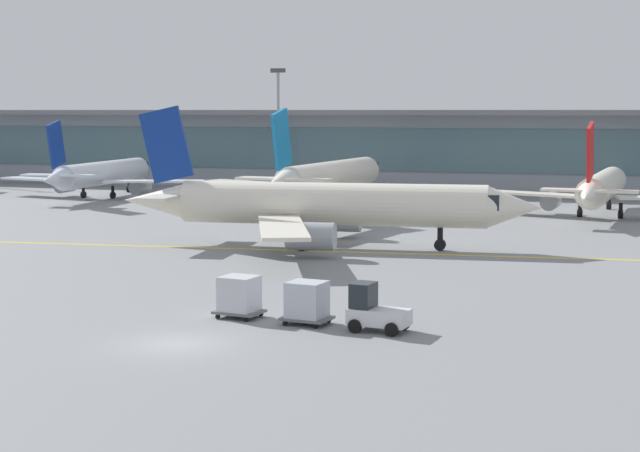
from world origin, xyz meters
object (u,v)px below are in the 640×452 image
(gate_airplane_3, at_px, (602,188))
(apron_light_mast_1, at_px, (278,124))
(baggage_tug, at_px, (374,311))
(gate_airplane_2, at_px, (330,177))
(cargo_dolly_trailing, at_px, (239,295))
(taxiing_regional_jet, at_px, (327,205))
(cargo_dolly_lead, at_px, (307,301))
(gate_airplane_1, at_px, (102,174))

(gate_airplane_3, height_order, apron_light_mast_1, apron_light_mast_1)
(baggage_tug, distance_m, apron_light_mast_1, 77.60)
(gate_airplane_2, distance_m, apron_light_mast_1, 21.45)
(cargo_dolly_trailing, xyz_separation_m, apron_light_mast_1, (-24.39, 69.95, 6.88))
(baggage_tug, bearing_deg, cargo_dolly_trailing, 180.00)
(gate_airplane_3, bearing_deg, cargo_dolly_trailing, 168.21)
(gate_airplane_3, relative_size, cargo_dolly_trailing, 11.55)
(gate_airplane_3, xyz_separation_m, taxiing_regional_jet, (-17.26, -27.56, 0.36))
(cargo_dolly_lead, relative_size, apron_light_mast_1, 0.16)
(gate_airplane_3, xyz_separation_m, baggage_tug, (-7.06, -52.50, -1.72))
(gate_airplane_3, bearing_deg, cargo_dolly_lead, 171.93)
(gate_airplane_3, bearing_deg, gate_airplane_2, 90.68)
(gate_airplane_2, xyz_separation_m, baggage_tug, (19.20, -53.61, -2.04))
(cargo_dolly_lead, bearing_deg, taxiing_regional_jet, 112.60)
(taxiing_regional_jet, distance_m, apron_light_mast_1, 50.59)
(apron_light_mast_1, bearing_deg, gate_airplane_1, -136.34)
(cargo_dolly_lead, relative_size, cargo_dolly_trailing, 1.00)
(cargo_dolly_trailing, bearing_deg, gate_airplane_3, 81.86)
(taxiing_regional_jet, xyz_separation_m, apron_light_mast_1, (-20.89, 45.81, 4.96))
(gate_airplane_1, xyz_separation_m, gate_airplane_3, (53.43, -3.67, 0.03))
(gate_airplane_1, bearing_deg, baggage_tug, -144.98)
(gate_airplane_3, height_order, taxiing_regional_jet, taxiing_regional_jet)
(gate_airplane_2, bearing_deg, cargo_dolly_trailing, -162.96)
(gate_airplane_2, height_order, cargo_dolly_trailing, gate_airplane_2)
(gate_airplane_3, distance_m, cargo_dolly_lead, 53.15)
(gate_airplane_2, distance_m, gate_airplane_3, 26.29)
(gate_airplane_3, distance_m, taxiing_regional_jet, 32.52)
(taxiing_regional_jet, bearing_deg, gate_airplane_3, 51.25)
(taxiing_regional_jet, distance_m, cargo_dolly_lead, 25.59)
(cargo_dolly_trailing, bearing_deg, apron_light_mast_1, 115.99)
(gate_airplane_1, distance_m, gate_airplane_3, 53.56)
(gate_airplane_2, xyz_separation_m, apron_light_mast_1, (-11.89, 17.13, 5.00))
(taxiing_regional_jet, height_order, cargo_dolly_trailing, taxiing_regional_jet)
(gate_airplane_2, relative_size, taxiing_regional_jet, 0.99)
(gate_airplane_1, distance_m, taxiing_regional_jet, 47.79)
(gate_airplane_1, height_order, cargo_dolly_trailing, gate_airplane_1)
(apron_light_mast_1, bearing_deg, cargo_dolly_trailing, -70.78)
(taxiing_regional_jet, relative_size, baggage_tug, 10.89)
(apron_light_mast_1, bearing_deg, cargo_dolly_lead, -68.40)
(taxiing_regional_jet, bearing_deg, apron_light_mast_1, 107.83)
(gate_airplane_2, height_order, cargo_dolly_lead, gate_airplane_2)
(taxiing_regional_jet, distance_m, cargo_dolly_trailing, 24.47)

